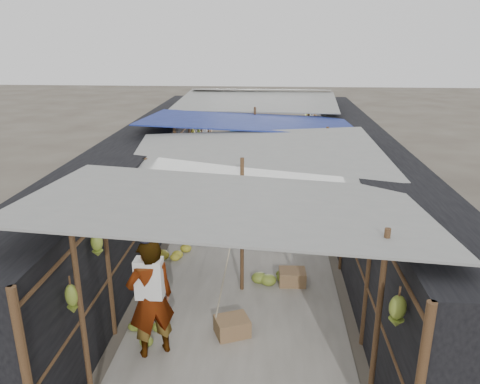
% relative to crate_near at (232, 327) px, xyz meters
% --- Properties ---
extents(aisle_slab, '(3.60, 16.00, 0.02)m').
position_rel_crate_near_xyz_m(aisle_slab, '(0.07, 4.92, -0.15)').
color(aisle_slab, '#9E998E').
rests_on(aisle_slab, ground).
extents(stall_left, '(1.40, 15.00, 2.30)m').
position_rel_crate_near_xyz_m(stall_left, '(-2.63, 4.92, 0.99)').
color(stall_left, black).
rests_on(stall_left, ground).
extents(stall_right, '(1.40, 15.00, 2.30)m').
position_rel_crate_near_xyz_m(stall_right, '(2.77, 4.92, 0.99)').
color(stall_right, black).
rests_on(stall_right, ground).
extents(crate_near, '(0.64, 0.58, 0.31)m').
position_rel_crate_near_xyz_m(crate_near, '(0.00, 0.00, 0.00)').
color(crate_near, '#996C4E').
rests_on(crate_near, ground).
extents(crate_mid, '(0.52, 0.43, 0.31)m').
position_rel_crate_near_xyz_m(crate_mid, '(1.03, 1.70, -0.00)').
color(crate_mid, '#996C4E').
rests_on(crate_mid, ground).
extents(crate_back, '(0.47, 0.42, 0.26)m').
position_rel_crate_near_xyz_m(crate_back, '(-0.84, 6.31, -0.02)').
color(crate_back, '#996C4E').
rests_on(crate_back, ground).
extents(black_basin, '(0.62, 0.62, 0.18)m').
position_rel_crate_near_xyz_m(black_basin, '(0.98, 4.88, -0.06)').
color(black_basin, black).
rests_on(black_basin, ground).
extents(vendor_elderly, '(0.83, 0.74, 1.90)m').
position_rel_crate_near_xyz_m(vendor_elderly, '(-1.15, -0.53, 0.79)').
color(vendor_elderly, white).
rests_on(vendor_elderly, ground).
extents(shopper_blue, '(0.80, 0.68, 1.47)m').
position_rel_crate_near_xyz_m(shopper_blue, '(-0.88, 8.41, 0.58)').
color(shopper_blue, '#212EA7').
rests_on(shopper_blue, ground).
extents(vendor_seated, '(0.43, 0.58, 0.80)m').
position_rel_crate_near_xyz_m(vendor_seated, '(1.77, 6.57, 0.25)').
color(vendor_seated, '#4F4944').
rests_on(vendor_seated, ground).
extents(market_canopy, '(5.62, 15.20, 2.77)m').
position_rel_crate_near_xyz_m(market_canopy, '(0.09, 5.26, 2.25)').
color(market_canopy, brown).
rests_on(market_canopy, ground).
extents(hanging_bananas, '(3.94, 13.74, 0.81)m').
position_rel_crate_near_xyz_m(hanging_bananas, '(0.26, 5.48, 1.52)').
color(hanging_bananas, olive).
rests_on(hanging_bananas, ground).
extents(floor_bananas, '(3.80, 9.47, 0.36)m').
position_rel_crate_near_xyz_m(floor_bananas, '(0.32, 4.21, -0.00)').
color(floor_bananas, olive).
rests_on(floor_bananas, ground).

